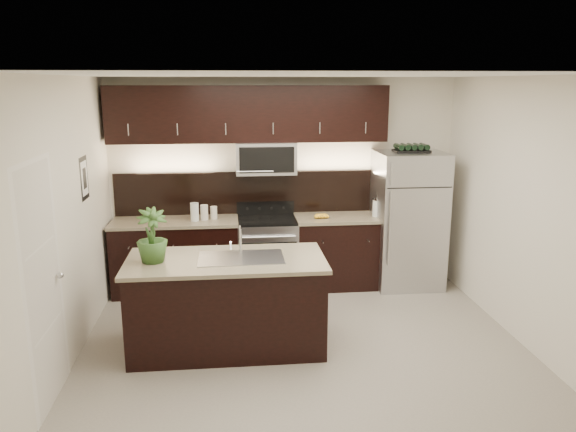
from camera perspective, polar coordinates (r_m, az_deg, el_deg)
The scene contains 12 objects.
ground at distance 5.95m, azimuth 1.53°, elevation -12.87°, with size 4.50×4.50×0.00m, color gray.
room_walls at distance 5.36m, azimuth 0.52°, elevation 3.34°, with size 4.52×4.02×2.71m.
counter_run at distance 7.31m, azimuth -3.74°, elevation -3.83°, with size 3.51×0.65×0.94m.
upper_fixtures at distance 7.14m, azimuth -3.78°, elevation 9.43°, with size 3.49×0.40×1.66m.
island at distance 5.74m, azimuth -6.21°, elevation -8.78°, with size 1.96×0.96×0.94m.
sink_faucet at distance 5.59m, azimuth -4.80°, elevation -4.10°, with size 0.84×0.50×0.28m.
refrigerator at distance 7.50m, azimuth 12.07°, elevation -0.37°, with size 0.85×0.77×1.77m, color #B2B2B7.
wine_rack at distance 7.33m, azimuth 12.43°, elevation 6.73°, with size 0.44×0.27×0.10m.
plant at distance 5.53m, azimuth -13.66°, elevation -1.95°, with size 0.29×0.29×0.53m, color #335823.
canisters at distance 7.14m, azimuth -8.74°, elevation 0.38°, with size 0.33×0.17×0.23m.
french_press at distance 7.35m, azimuth 8.98°, elevation 0.86°, with size 0.11×0.11×0.31m.
bananas at distance 7.18m, azimuth 2.96°, elevation 0.01°, with size 0.20×0.15×0.06m, color gold.
Camera 1 is at (-0.71, -5.28, 2.64)m, focal length 35.00 mm.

